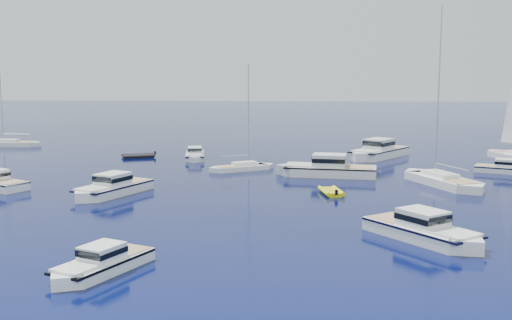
{
  "coord_description": "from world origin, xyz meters",
  "views": [
    {
      "loc": [
        2.86,
        -33.06,
        11.11
      ],
      "look_at": [
        -0.93,
        29.65,
        2.2
      ],
      "focal_mm": 44.24,
      "sensor_mm": 36.0,
      "label": 1
    }
  ],
  "objects": [
    {
      "name": "tender_grey_far",
      "position": [
        -17.19,
        46.48,
        0.0
      ],
      "size": [
        4.88,
        3.71,
        0.95
      ],
      "primitive_type": null,
      "rotation": [
        0.0,
        0.0,
        1.93
      ],
      "color": "black",
      "rests_on": "ground"
    },
    {
      "name": "motor_cruiser_distant",
      "position": [
        13.7,
        48.26,
        0.0
      ],
      "size": [
        9.84,
        11.8,
        3.12
      ],
      "primitive_type": null,
      "rotation": [
        0.0,
        0.0,
        2.52
      ],
      "color": "silver",
      "rests_on": "ground"
    },
    {
      "name": "motor_cruiser_right",
      "position": [
        11.55,
        8.09,
        0.0
      ],
      "size": [
        8.25,
        9.63,
        2.57
      ],
      "primitive_type": null,
      "rotation": [
        0.0,
        0.0,
        3.78
      ],
      "color": "white",
      "rests_on": "ground"
    },
    {
      "name": "motor_cruiser_centre",
      "position": [
        6.41,
        33.5,
        0.0
      ],
      "size": [
        11.82,
        5.06,
        3.0
      ],
      "primitive_type": null,
      "rotation": [
        0.0,
        0.0,
        1.43
      ],
      "color": "silver",
      "rests_on": "ground"
    },
    {
      "name": "motor_cruiser_near",
      "position": [
        -7.79,
        0.12,
        0.0
      ],
      "size": [
        5.3,
        7.91,
        2.0
      ],
      "primitive_type": null,
      "rotation": [
        0.0,
        0.0,
        2.71
      ],
      "color": "white",
      "rests_on": "ground"
    },
    {
      "name": "motor_cruiser_horizon",
      "position": [
        -9.67,
        45.5,
        0.0
      ],
      "size": [
        3.39,
        7.82,
        1.99
      ],
      "primitive_type": null,
      "rotation": [
        0.0,
        0.0,
        3.29
      ],
      "color": "white",
      "rests_on": "ground"
    },
    {
      "name": "tender_yellow",
      "position": [
        6.29,
        23.57,
        0.0
      ],
      "size": [
        2.72,
        4.09,
        0.95
      ],
      "primitive_type": null,
      "rotation": [
        0.0,
        0.0,
        0.18
      ],
      "color": "yellow",
      "rests_on": "ground"
    },
    {
      "name": "ground",
      "position": [
        0.0,
        0.0,
        0.0
      ],
      "size": [
        400.0,
        400.0,
        0.0
      ],
      "primitive_type": "plane",
      "color": "#081453",
      "rests_on": "ground"
    },
    {
      "name": "motor_cruiser_far_r",
      "position": [
        26.26,
        36.65,
        0.0
      ],
      "size": [
        7.78,
        5.04,
        1.96
      ],
      "primitive_type": null,
      "rotation": [
        0.0,
        0.0,
        4.31
      ],
      "color": "white",
      "rests_on": "ground"
    },
    {
      "name": "sailboat_far_l",
      "position": [
        -39.24,
        57.53,
        0.0
      ],
      "size": [
        9.87,
        2.61,
        14.49
      ],
      "primitive_type": null,
      "rotation": [
        0.0,
        0.0,
        1.58
      ],
      "color": "silver",
      "rests_on": "ground"
    },
    {
      "name": "sailboat_mid_r",
      "position": [
        17.47,
        28.84,
        0.0
      ],
      "size": [
        7.69,
        12.52,
        18.0
      ],
      "primitive_type": null,
      "rotation": [
        0.0,
        0.0,
        0.4
      ],
      "color": "white",
      "rests_on": "ground"
    },
    {
      "name": "sailboat_centre",
      "position": [
        -2.95,
        36.77,
        0.0
      ],
      "size": [
        8.31,
        6.12,
        12.3
      ],
      "primitive_type": null,
      "rotation": [
        0.0,
        0.0,
        5.25
      ],
      "color": "white",
      "rests_on": "ground"
    },
    {
      "name": "motor_cruiser_left",
      "position": [
        -13.54,
        21.97,
        0.0
      ],
      "size": [
        6.64,
        9.95,
        2.52
      ],
      "primitive_type": null,
      "rotation": [
        0.0,
        0.0,
        2.72
      ],
      "color": "white",
      "rests_on": "ground"
    }
  ]
}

